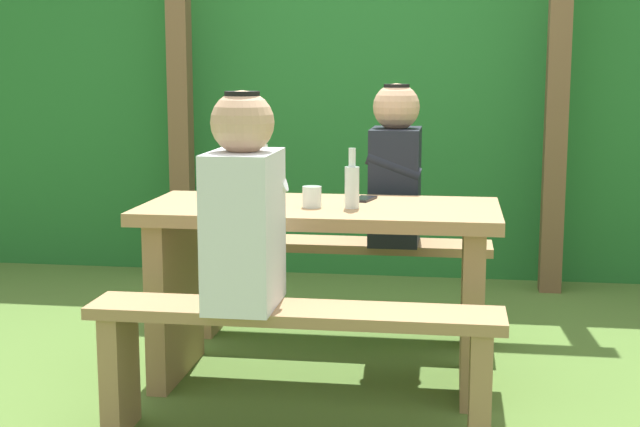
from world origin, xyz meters
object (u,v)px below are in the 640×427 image
object	(u,v)px
bench_near	(294,346)
person_white_shirt	(244,208)
bottle_right	(264,179)
bench_far	(339,269)
drinking_glass	(312,197)
cell_phone	(364,199)
picnic_table	(320,262)
bottle_left	(352,185)
bottle_center	(250,183)
person_black_coat	(395,170)

from	to	relation	value
bench_near	person_white_shirt	world-z (taller)	person_white_shirt
bottle_right	bench_far	bearing A→B (deg)	69.45
drinking_glass	cell_phone	xyz separation A→B (m)	(0.18, 0.22, -0.04)
picnic_table	drinking_glass	size ratio (longest dim) A/B	17.05
bench_near	bottle_right	size ratio (longest dim) A/B	5.91
drinking_glass	bottle_left	size ratio (longest dim) A/B	0.35
drinking_glass	bottle_right	xyz separation A→B (m)	(-0.20, 0.06, 0.06)
bottle_right	cell_phone	distance (m)	0.42
picnic_table	bottle_left	size ratio (longest dim) A/B	6.03
cell_phone	bottle_left	bearing A→B (deg)	-82.68
bench_far	cell_phone	bearing A→B (deg)	-70.07
person_white_shirt	cell_phone	world-z (taller)	person_white_shirt
bench_near	bottle_center	distance (m)	0.74
bench_near	drinking_glass	world-z (taller)	drinking_glass
picnic_table	cell_phone	world-z (taller)	cell_phone
person_white_shirt	bottle_right	xyz separation A→B (m)	(-0.05, 0.59, 0.02)
person_white_shirt	bottle_center	xyz separation A→B (m)	(-0.09, 0.50, 0.02)
bench_near	cell_phone	world-z (taller)	cell_phone
person_black_coat	drinking_glass	bearing A→B (deg)	-113.32
person_white_shirt	person_black_coat	world-z (taller)	same
picnic_table	cell_phone	size ratio (longest dim) A/B	10.00
picnic_table	person_black_coat	size ratio (longest dim) A/B	1.95
bench_far	cell_phone	xyz separation A→B (m)	(0.16, -0.43, 0.40)
picnic_table	person_black_coat	xyz separation A→B (m)	(0.26, 0.59, 0.31)
bottle_right	person_white_shirt	bearing A→B (deg)	-84.75
bench_far	picnic_table	bearing A→B (deg)	-90.00
person_black_coat	cell_phone	bearing A→B (deg)	-103.07
person_white_shirt	drinking_glass	distance (m)	0.55
picnic_table	bottle_right	xyz separation A→B (m)	(-0.22, -0.00, 0.33)
person_white_shirt	cell_phone	xyz separation A→B (m)	(0.33, 0.75, -0.07)
bottle_right	bottle_left	bearing A→B (deg)	-9.16
person_white_shirt	person_black_coat	distance (m)	1.25
bottle_right	bottle_center	world-z (taller)	bottle_right
picnic_table	person_white_shirt	bearing A→B (deg)	-105.98
bench_far	drinking_glass	distance (m)	0.78
bottle_center	bottle_left	bearing A→B (deg)	4.86
bottle_right	cell_phone	xyz separation A→B (m)	(0.38, 0.16, -0.09)
picnic_table	drinking_glass	xyz separation A→B (m)	(-0.02, -0.06, 0.27)
person_white_shirt	cell_phone	size ratio (longest dim) A/B	5.14
picnic_table	bottle_center	world-z (taller)	bottle_center
bench_near	cell_phone	xyz separation A→B (m)	(0.16, 0.75, 0.40)
bench_far	cell_phone	distance (m)	0.61
bench_far	cell_phone	world-z (taller)	cell_phone
drinking_glass	person_white_shirt	bearing A→B (deg)	-105.47
bottle_left	bench_far	bearing A→B (deg)	101.52
bottle_right	bottle_center	xyz separation A→B (m)	(-0.04, -0.09, -0.00)
bottle_left	bottle_center	bearing A→B (deg)	-175.14
picnic_table	bench_near	xyz separation A→B (m)	(0.00, -0.59, -0.16)
bench_near	bottle_right	bearing A→B (deg)	110.65
bench_far	person_white_shirt	bearing A→B (deg)	-98.13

